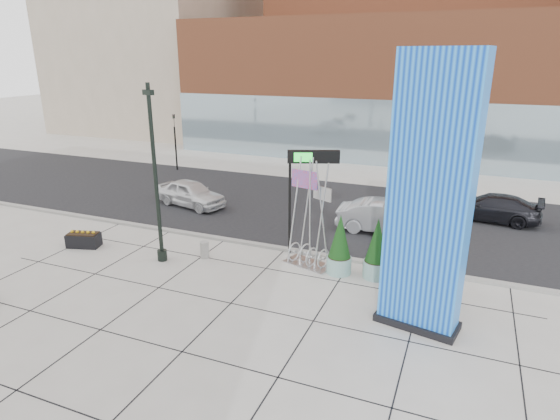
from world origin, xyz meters
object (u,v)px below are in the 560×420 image
at_px(blue_pylon, 429,204).
at_px(concrete_bollard, 204,250).
at_px(lamp_post, 157,193).
at_px(public_art_sculpture, 309,238).
at_px(car_white_west, 191,194).
at_px(overhead_street_sign, 308,167).
at_px(car_silver_mid, 386,218).

distance_m(blue_pylon, concrete_bollard, 9.86).
relative_size(lamp_post, public_art_sculpture, 1.62).
bearing_deg(car_white_west, public_art_sculpture, -105.71).
distance_m(public_art_sculpture, overhead_street_sign, 2.85).
bearing_deg(public_art_sculpture, blue_pylon, -15.01).
bearing_deg(car_silver_mid, car_white_west, 86.32).
height_order(blue_pylon, public_art_sculpture, blue_pylon).
bearing_deg(public_art_sculpture, overhead_street_sign, 133.63).
distance_m(overhead_street_sign, car_white_west, 9.78).
height_order(public_art_sculpture, overhead_street_sign, overhead_street_sign).
bearing_deg(lamp_post, public_art_sculpture, 18.16).
xyz_separation_m(blue_pylon, overhead_street_sign, (-5.02, 3.75, -0.18)).
distance_m(lamp_post, car_silver_mid, 10.70).
bearing_deg(lamp_post, car_white_west, 113.08).
distance_m(lamp_post, overhead_street_sign, 6.11).
xyz_separation_m(lamp_post, car_white_west, (-2.90, 6.80, -2.21)).
relative_size(public_art_sculpture, overhead_street_sign, 0.99).
height_order(lamp_post, concrete_bollard, lamp_post).
bearing_deg(lamp_post, car_silver_mid, 40.20).
bearing_deg(overhead_street_sign, car_white_west, 132.74).
xyz_separation_m(blue_pylon, public_art_sculpture, (-4.63, 2.95, -2.88)).
relative_size(lamp_post, car_white_west, 1.68).
xyz_separation_m(car_white_west, car_silver_mid, (10.90, -0.04, 0.03)).
height_order(car_white_west, car_silver_mid, car_silver_mid).
xyz_separation_m(concrete_bollard, overhead_street_sign, (3.91, 1.80, 3.51)).
height_order(blue_pylon, concrete_bollard, blue_pylon).
height_order(lamp_post, overhead_street_sign, lamp_post).
bearing_deg(concrete_bollard, public_art_sculpture, 13.05).
relative_size(concrete_bollard, car_silver_mid, 0.15).
bearing_deg(concrete_bollard, car_white_west, 126.68).
bearing_deg(blue_pylon, car_silver_mid, 118.52).
xyz_separation_m(lamp_post, concrete_bollard, (1.50, 0.90, -2.59)).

